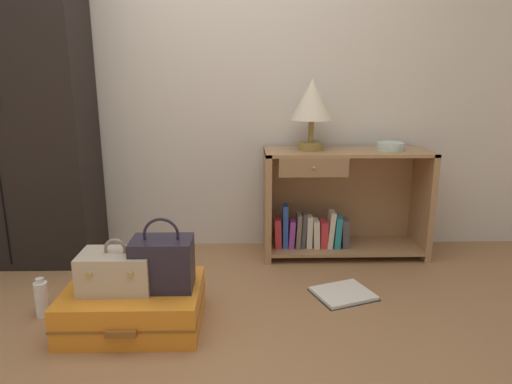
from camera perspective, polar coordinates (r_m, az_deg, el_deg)
The scene contains 11 objects.
ground_plane at distance 2.15m, azimuth -10.03°, elevation -20.09°, with size 9.00×9.00×0.00m, color #9E7047.
back_wall at distance 3.27m, azimuth -7.03°, elevation 15.80°, with size 6.40×0.10×2.60m, color beige.
wardrobe at distance 3.31m, azimuth -28.36°, elevation 9.87°, with size 0.96×0.47×2.10m.
bookshelf at distance 3.19m, azimuth 10.17°, elevation -1.50°, with size 1.10×0.39×0.73m.
table_lamp at distance 3.04m, azimuth 6.94°, elevation 10.92°, with size 0.27×0.27×0.46m.
bowl at distance 3.17m, azimuth 16.37°, elevation 5.48°, with size 0.17×0.17×0.05m, color silver.
suitcase_large at distance 2.42m, azimuth -14.89°, elevation -13.48°, with size 0.66×0.52×0.20m.
train_case at distance 2.33m, azimuth -16.91°, elevation -9.32°, with size 0.34×0.23×0.26m.
handbag at distance 2.28m, azimuth -11.52°, elevation -8.60°, with size 0.29×0.20×0.35m.
bottle at distance 2.65m, azimuth -25.05°, elevation -11.88°, with size 0.07×0.07×0.21m.
open_book_on_floor at distance 2.70m, azimuth 10.77°, elevation -12.31°, with size 0.39×0.37×0.02m.
Camera 1 is at (0.31, -1.75, 1.21)m, focal length 32.21 mm.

